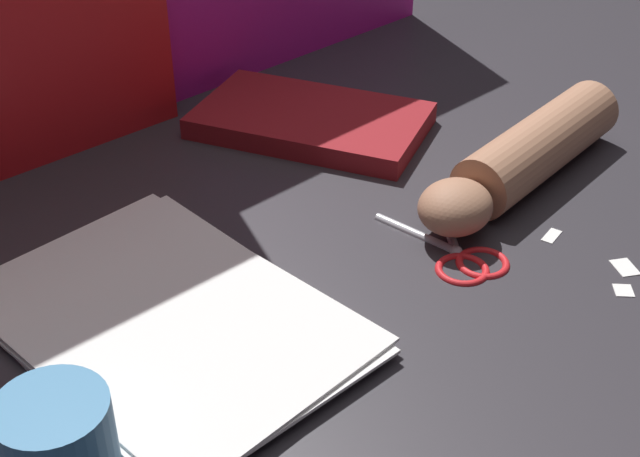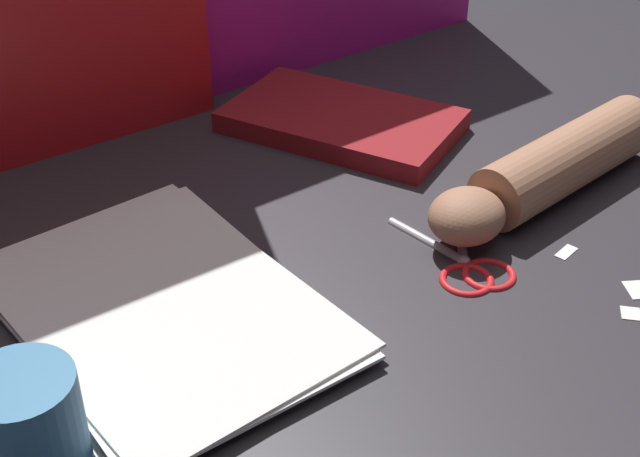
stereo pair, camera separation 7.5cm
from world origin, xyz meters
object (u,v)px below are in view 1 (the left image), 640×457
object	(u,v)px
scissors	(460,251)
mug	(60,451)
book_closed	(311,121)
paper_stack	(164,318)
hand_forearm	(524,157)

from	to	relation	value
scissors	mug	distance (m)	0.40
book_closed	scissors	xyz separation A→B (m)	(-0.09, -0.27, -0.01)
paper_stack	hand_forearm	bearing A→B (deg)	-13.27
paper_stack	mug	bearing A→B (deg)	-149.75
book_closed	hand_forearm	bearing A→B (deg)	-76.59
book_closed	scissors	world-z (taller)	book_closed
book_closed	mug	bearing A→B (deg)	-153.89
paper_stack	mug	size ratio (longest dim) A/B	4.19
paper_stack	scissors	world-z (taller)	paper_stack
scissors	hand_forearm	bearing A→B (deg)	10.65
scissors	hand_forearm	world-z (taller)	hand_forearm
paper_stack	scissors	distance (m)	0.27
hand_forearm	scissors	bearing A→B (deg)	-169.35
book_closed	scissors	bearing A→B (deg)	-108.18
book_closed	hand_forearm	world-z (taller)	hand_forearm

